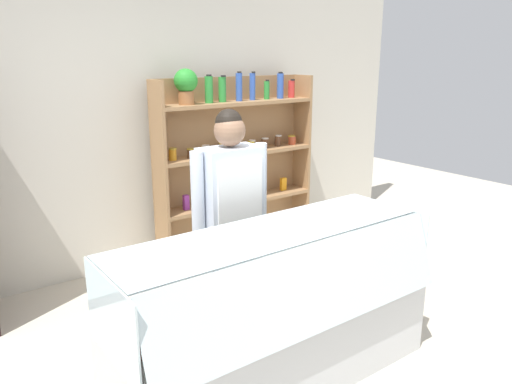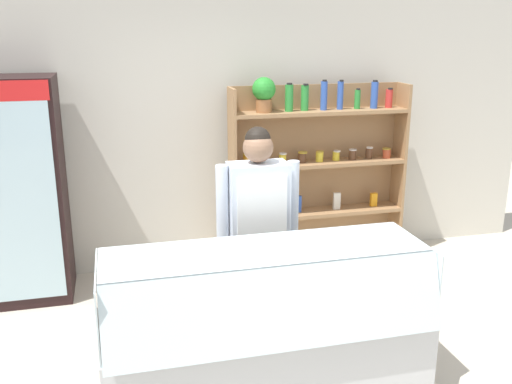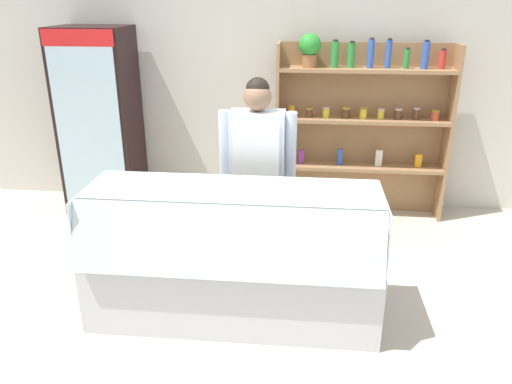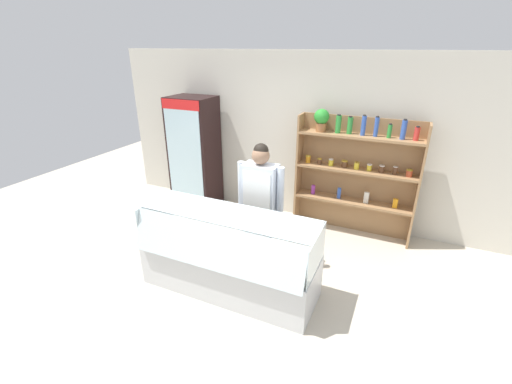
{
  "view_description": "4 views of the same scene",
  "coord_description": "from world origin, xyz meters",
  "px_view_note": "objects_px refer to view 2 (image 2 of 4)",
  "views": [
    {
      "loc": [
        -1.9,
        -2.27,
        2.04
      ],
      "look_at": [
        0.18,
        0.54,
        1.07
      ],
      "focal_mm": 35.0,
      "sensor_mm": 36.0,
      "label": 1
    },
    {
      "loc": [
        -1.01,
        -3.3,
        2.36
      ],
      "look_at": [
        -0.05,
        0.51,
        1.22
      ],
      "focal_mm": 40.0,
      "sensor_mm": 36.0,
      "label": 2
    },
    {
      "loc": [
        0.35,
        -3.26,
        2.28
      ],
      "look_at": [
        -0.01,
        0.28,
        0.86
      ],
      "focal_mm": 35.0,
      "sensor_mm": 36.0,
      "label": 3
    },
    {
      "loc": [
        1.57,
        -3.06,
        2.77
      ],
      "look_at": [
        -0.11,
        0.62,
        1.02
      ],
      "focal_mm": 24.0,
      "sensor_mm": 36.0,
      "label": 4
    }
  ],
  "objects_px": {
    "drinks_fridge": "(19,191)",
    "deli_display_case": "(265,349)",
    "shelving_unit": "(314,162)",
    "shop_clerk": "(258,218)"
  },
  "relations": [
    {
      "from": "drinks_fridge",
      "to": "deli_display_case",
      "type": "bearing_deg",
      "value": -48.15
    },
    {
      "from": "deli_display_case",
      "to": "drinks_fridge",
      "type": "bearing_deg",
      "value": 131.85
    },
    {
      "from": "shelving_unit",
      "to": "shop_clerk",
      "type": "distance_m",
      "value": 1.66
    },
    {
      "from": "drinks_fridge",
      "to": "deli_display_case",
      "type": "xyz_separation_m",
      "value": [
        1.71,
        -1.91,
        -0.67
      ]
    },
    {
      "from": "shelving_unit",
      "to": "shop_clerk",
      "type": "height_order",
      "value": "shelving_unit"
    },
    {
      "from": "shelving_unit",
      "to": "shop_clerk",
      "type": "xyz_separation_m",
      "value": [
        -0.92,
        -1.37,
        -0.06
      ]
    },
    {
      "from": "shop_clerk",
      "to": "drinks_fridge",
      "type": "bearing_deg",
      "value": 145.68
    },
    {
      "from": "shelving_unit",
      "to": "deli_display_case",
      "type": "bearing_deg",
      "value": -117.16
    },
    {
      "from": "shelving_unit",
      "to": "deli_display_case",
      "type": "relative_size",
      "value": 0.91
    },
    {
      "from": "deli_display_case",
      "to": "shop_clerk",
      "type": "xyz_separation_m",
      "value": [
        0.12,
        0.66,
        0.68
      ]
    }
  ]
}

